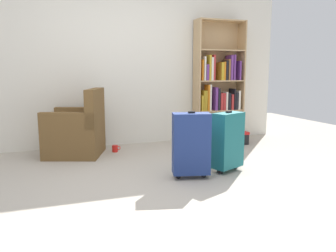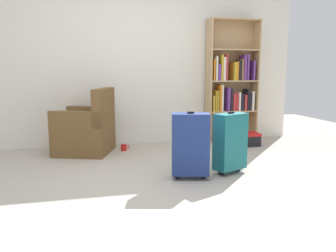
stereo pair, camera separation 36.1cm
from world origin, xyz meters
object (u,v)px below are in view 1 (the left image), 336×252
(bookshelf, at_px, (218,83))
(suitcase_teal, at_px, (228,140))
(mug, at_px, (115,149))
(suitcase_navy_blue, at_px, (191,144))
(armchair, at_px, (78,132))
(storage_box, at_px, (233,137))

(bookshelf, height_order, suitcase_teal, bookshelf)
(mug, height_order, suitcase_navy_blue, suitcase_navy_blue)
(suitcase_navy_blue, bearing_deg, bookshelf, 55.25)
(mug, relative_size, suitcase_teal, 0.17)
(mug, bearing_deg, bookshelf, 10.36)
(mug, distance_m, suitcase_teal, 1.73)
(bookshelf, xyz_separation_m, suitcase_teal, (-0.73, -1.67, -0.58))
(bookshelf, relative_size, suitcase_teal, 2.78)
(suitcase_navy_blue, bearing_deg, armchair, 126.30)
(suitcase_teal, bearing_deg, storage_box, 57.78)
(mug, distance_m, storage_box, 1.84)
(storage_box, bearing_deg, armchair, 177.98)
(mug, xyz_separation_m, suitcase_teal, (1.04, -1.35, 0.31))
(armchair, bearing_deg, bookshelf, 8.14)
(armchair, distance_m, suitcase_teal, 2.05)
(bookshelf, xyz_separation_m, mug, (-1.77, -0.32, -0.89))
(armchair, distance_m, storage_box, 2.35)
(mug, xyz_separation_m, suitcase_navy_blue, (0.55, -1.44, 0.33))
(armchair, xyz_separation_m, suitcase_navy_blue, (1.05, -1.44, 0.06))
(suitcase_navy_blue, distance_m, suitcase_teal, 0.50)
(suitcase_navy_blue, xyz_separation_m, suitcase_teal, (0.49, 0.09, -0.01))
(mug, relative_size, suitcase_navy_blue, 0.17)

